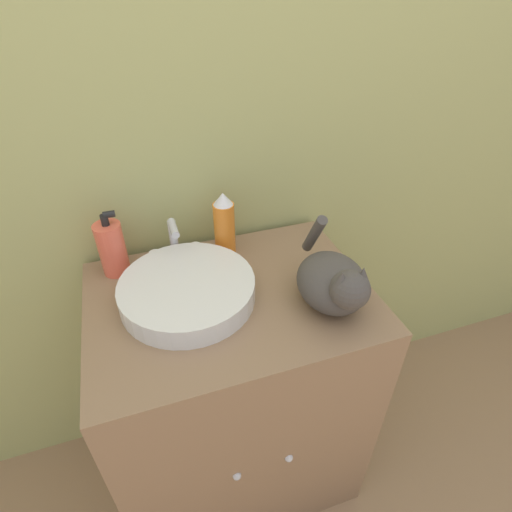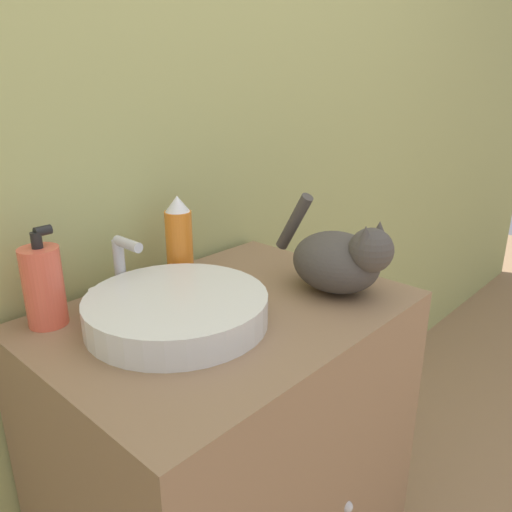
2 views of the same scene
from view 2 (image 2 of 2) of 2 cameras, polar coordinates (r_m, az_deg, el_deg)
wall_back at (r=1.18m, az=-15.03°, el=16.20°), size 6.00×0.05×2.50m
vanity_cabinet at (r=1.28m, az=-3.01°, el=-23.79°), size 0.74×0.56×0.86m
sink_basin at (r=0.97m, az=-9.02°, el=-6.06°), size 0.35×0.35×0.06m
faucet at (r=1.10m, az=-15.04°, el=-1.77°), size 0.15×0.09×0.14m
cat at (r=1.10m, az=9.62°, el=-0.33°), size 0.18×0.31×0.21m
soap_bottle at (r=1.02m, az=-23.11°, el=-3.13°), size 0.07×0.07×0.19m
spray_bottle at (r=1.16m, az=-8.77°, el=1.82°), size 0.06×0.06×0.20m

